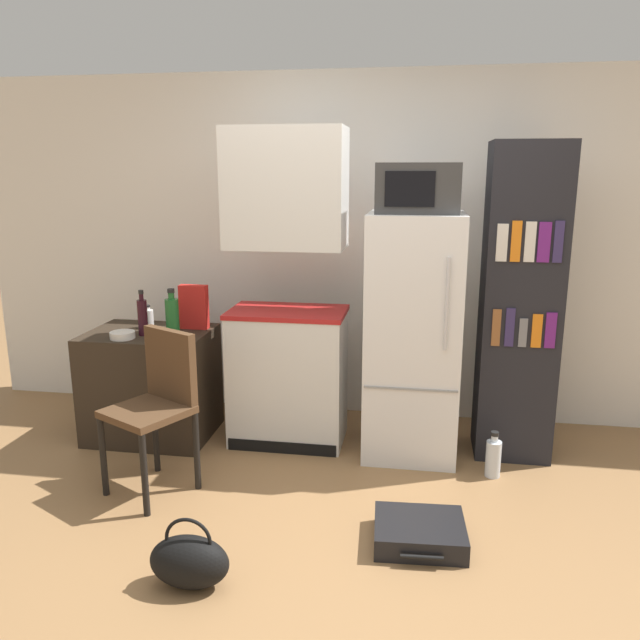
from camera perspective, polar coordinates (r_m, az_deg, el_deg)
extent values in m
plane|color=olive|center=(3.11, 1.26, -21.69)|extent=(24.00, 24.00, 0.00)
cube|color=white|center=(4.55, 7.39, 6.36)|extent=(6.40, 0.10, 2.47)
cube|color=#2D2319|center=(4.44, -15.13, -5.65)|extent=(0.81, 0.62, 0.74)
cube|color=silver|center=(4.20, -2.91, -5.31)|extent=(0.75, 0.46, 0.88)
cube|color=#B21E1E|center=(4.08, -2.99, 0.73)|extent=(0.76, 0.47, 0.03)
cube|color=silver|center=(3.98, -3.13, 11.92)|extent=(0.75, 0.40, 0.74)
cube|color=black|center=(4.14, -3.54, -11.58)|extent=(0.72, 0.01, 0.08)
cube|color=white|center=(3.97, 8.47, -1.53)|extent=(0.58, 0.57, 1.54)
cube|color=gray|center=(3.77, 8.26, -6.29)|extent=(0.56, 0.01, 0.01)
cylinder|color=silver|center=(3.62, 11.53, 1.40)|extent=(0.02, 0.02, 0.54)
cube|color=#333333|center=(3.84, 8.95, 11.83)|extent=(0.49, 0.42, 0.29)
cube|color=black|center=(3.62, 8.21, 11.77)|extent=(0.28, 0.01, 0.20)
cube|color=black|center=(4.06, 17.80, 1.35)|extent=(0.46, 0.38, 1.97)
cube|color=brown|center=(3.87, 15.81, -0.67)|extent=(0.05, 0.01, 0.22)
cube|color=#332856|center=(3.88, 16.96, -0.65)|extent=(0.05, 0.01, 0.23)
cube|color=slate|center=(3.90, 18.06, -1.12)|extent=(0.05, 0.01, 0.17)
cube|color=orange|center=(3.91, 19.21, -0.95)|extent=(0.06, 0.01, 0.20)
cube|color=#661E75|center=(3.92, 20.33, -0.90)|extent=(0.06, 0.01, 0.22)
cube|color=silver|center=(3.78, 16.31, 6.80)|extent=(0.06, 0.01, 0.22)
cube|color=orange|center=(3.79, 17.49, 6.88)|extent=(0.06, 0.01, 0.24)
cube|color=silver|center=(3.80, 18.66, 6.78)|extent=(0.06, 0.01, 0.23)
cube|color=#661E75|center=(3.82, 19.82, 6.70)|extent=(0.07, 0.01, 0.23)
cube|color=#332856|center=(3.83, 20.97, 6.69)|extent=(0.05, 0.01, 0.24)
cylinder|color=white|center=(4.43, -15.44, 0.10)|extent=(0.07, 0.07, 0.12)
cylinder|color=white|center=(4.42, -15.50, 1.02)|extent=(0.03, 0.03, 0.02)
cylinder|color=black|center=(4.41, -15.51, 1.25)|extent=(0.04, 0.04, 0.01)
cylinder|color=#1E6028|center=(4.17, -13.35, 0.23)|extent=(0.09, 0.09, 0.24)
cylinder|color=#1E6028|center=(4.14, -13.45, 2.16)|extent=(0.04, 0.04, 0.04)
cylinder|color=black|center=(4.13, -13.48, 2.62)|extent=(0.05, 0.05, 0.02)
cylinder|color=black|center=(4.23, -15.91, 0.21)|extent=(0.06, 0.06, 0.23)
cylinder|color=black|center=(4.20, -16.03, 2.04)|extent=(0.03, 0.03, 0.04)
cylinder|color=black|center=(4.20, -16.06, 2.48)|extent=(0.03, 0.03, 0.02)
cylinder|color=silver|center=(4.21, -17.61, -1.32)|extent=(0.16, 0.16, 0.04)
cube|color=red|center=(4.32, -11.45, 1.18)|extent=(0.19, 0.07, 0.30)
cylinder|color=black|center=(3.77, -19.21, -11.71)|extent=(0.04, 0.04, 0.47)
cylinder|color=black|center=(3.50, -15.75, -13.50)|extent=(0.04, 0.04, 0.47)
cylinder|color=black|center=(3.96, -14.81, -10.14)|extent=(0.04, 0.04, 0.47)
cylinder|color=black|center=(3.70, -11.22, -11.66)|extent=(0.04, 0.04, 0.47)
cube|color=#4C331E|center=(3.63, -15.50, -8.09)|extent=(0.54, 0.54, 0.04)
cube|color=#4C331E|center=(3.66, -13.50, -4.01)|extent=(0.36, 0.22, 0.41)
cube|color=black|center=(3.28, 9.08, -18.63)|extent=(0.46, 0.39, 0.11)
cylinder|color=black|center=(3.11, 9.30, -20.63)|extent=(0.20, 0.03, 0.02)
ellipsoid|color=black|center=(2.99, -11.85, -20.83)|extent=(0.36, 0.20, 0.24)
torus|color=black|center=(2.93, -11.96, -19.09)|extent=(0.21, 0.02, 0.21)
cylinder|color=silver|center=(3.96, 15.55, -12.13)|extent=(0.09, 0.09, 0.22)
cylinder|color=silver|center=(3.91, 15.67, -10.40)|extent=(0.04, 0.04, 0.04)
cylinder|color=black|center=(3.90, 15.70, -9.97)|extent=(0.05, 0.05, 0.02)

